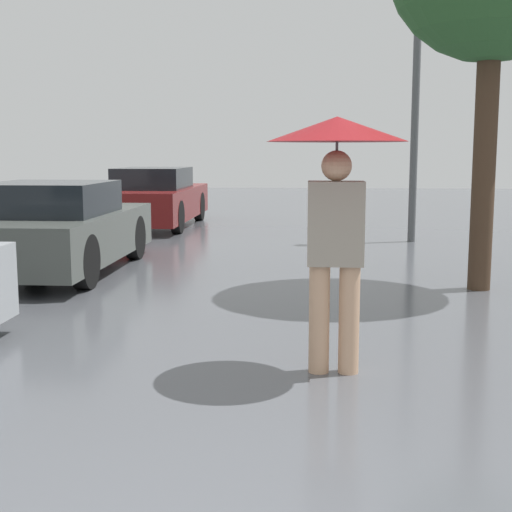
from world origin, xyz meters
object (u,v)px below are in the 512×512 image
(pedestrian, at_px, (336,176))
(parked_car_middle, at_px, (55,229))
(parked_car_farthest, at_px, (156,198))
(street_lamp, at_px, (416,97))

(pedestrian, xyz_separation_m, parked_car_middle, (-3.58, 4.14, -0.86))
(parked_car_middle, height_order, parked_car_farthest, parked_car_farthest)
(pedestrian, relative_size, parked_car_middle, 0.48)
(street_lamp, bearing_deg, parked_car_farthest, 156.11)
(pedestrian, height_order, street_lamp, street_lamp)
(street_lamp, bearing_deg, pedestrian, -101.83)
(pedestrian, xyz_separation_m, street_lamp, (1.63, 7.79, 1.11))
(parked_car_farthest, bearing_deg, parked_car_middle, -90.68)
(parked_car_middle, bearing_deg, pedestrian, -49.17)
(parked_car_middle, distance_m, street_lamp, 6.66)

